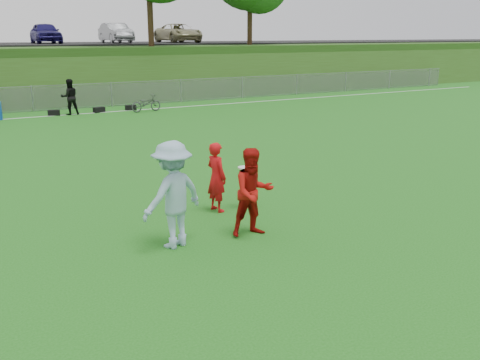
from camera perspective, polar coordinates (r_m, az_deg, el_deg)
ground at (r=9.97m, az=-3.31°, el=-6.81°), size 120.00×120.00×0.00m
sideline_far at (r=26.89m, az=-20.50°, el=6.35°), size 60.00×0.10×0.01m
fence at (r=28.77m, az=-21.28°, el=8.10°), size 58.00×0.06×1.30m
berm at (r=39.59m, az=-23.82°, el=10.79°), size 120.00×18.00×3.00m
gear_bags at (r=27.20m, az=-17.81°, el=6.94°), size 7.56×0.52×0.26m
player_red_left at (r=11.56m, az=-2.53°, el=0.32°), size 0.46×0.61×1.52m
player_red_center at (r=10.12m, az=1.42°, el=-1.33°), size 0.89×0.72×1.71m
player_blue at (r=9.62m, az=-7.18°, el=-1.58°), size 1.42×1.08×1.95m
frisbee at (r=11.68m, az=0.51°, el=1.33°), size 0.31×0.31×0.03m
bicycle at (r=27.24m, az=-9.99°, el=8.06°), size 1.64×0.76×0.83m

